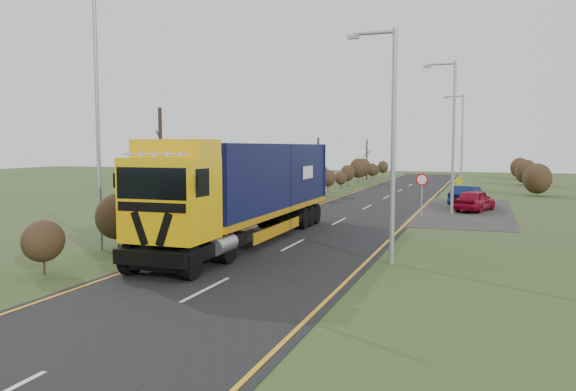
# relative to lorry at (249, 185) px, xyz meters

# --- Properties ---
(ground) EXTENTS (160.00, 160.00, 0.00)m
(ground) POSITION_rel_lorry_xyz_m (2.17, -4.25, -2.55)
(ground) COLOR #32461E
(ground) RESTS_ON ground
(road) EXTENTS (8.00, 120.00, 0.02)m
(road) POSITION_rel_lorry_xyz_m (2.17, 5.75, -2.54)
(road) COLOR black
(road) RESTS_ON ground
(layby) EXTENTS (6.00, 18.00, 0.02)m
(layby) POSITION_rel_lorry_xyz_m (8.67, 15.75, -2.54)
(layby) COLOR #292724
(layby) RESTS_ON ground
(lane_markings) EXTENTS (7.52, 116.00, 0.01)m
(lane_markings) POSITION_rel_lorry_xyz_m (2.17, 5.44, -2.52)
(lane_markings) COLOR orange
(lane_markings) RESTS_ON road
(hedgerow) EXTENTS (2.24, 102.04, 6.05)m
(hedgerow) POSITION_rel_lorry_xyz_m (-3.83, 3.64, -0.93)
(hedgerow) COLOR #312115
(hedgerow) RESTS_ON ground
(lorry) EXTENTS (3.14, 16.16, 4.50)m
(lorry) POSITION_rel_lorry_xyz_m (0.00, 0.00, 0.00)
(lorry) COLOR black
(lorry) RESTS_ON ground
(car_red_hatchback) EXTENTS (2.91, 4.48, 1.42)m
(car_red_hatchback) POSITION_rel_lorry_xyz_m (9.31, 15.85, -1.84)
(car_red_hatchback) COLOR maroon
(car_red_hatchback) RESTS_ON ground
(car_blue_sedan) EXTENTS (2.58, 4.66, 1.45)m
(car_blue_sedan) POSITION_rel_lorry_xyz_m (8.79, 18.85, -1.82)
(car_blue_sedan) COLOR #0B173E
(car_blue_sedan) RESTS_ON ground
(streetlight_near) EXTENTS (1.80, 0.18, 8.42)m
(streetlight_near) POSITION_rel_lorry_xyz_m (6.67, -2.64, 2.07)
(streetlight_near) COLOR #999C9E
(streetlight_near) RESTS_ON ground
(streetlight_mid) EXTENTS (2.03, 0.19, 9.55)m
(streetlight_mid) POSITION_rel_lorry_xyz_m (7.84, 13.89, 2.72)
(streetlight_mid) COLOR #999C9E
(streetlight_mid) RESTS_ON ground
(streetlight_far) EXTENTS (2.01, 0.19, 9.46)m
(streetlight_far) POSITION_rel_lorry_xyz_m (7.50, 36.63, 2.67)
(streetlight_far) COLOR #999C9E
(streetlight_far) RESTS_ON ground
(left_pole) EXTENTS (0.16, 0.16, 11.26)m
(left_pole) POSITION_rel_lorry_xyz_m (-5.03, -3.80, 3.08)
(left_pole) COLOR #999C9E
(left_pole) RESTS_ON ground
(speed_sign) EXTENTS (0.73, 0.10, 2.66)m
(speed_sign) POSITION_rel_lorry_xyz_m (6.37, 11.20, -0.66)
(speed_sign) COLOR #999C9E
(speed_sign) RESTS_ON ground
(warning_board) EXTENTS (0.74, 0.11, 1.93)m
(warning_board) POSITION_rel_lorry_xyz_m (7.97, 22.99, -1.38)
(warning_board) COLOR #999C9E
(warning_board) RESTS_ON ground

